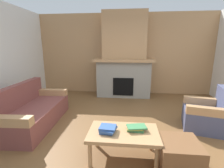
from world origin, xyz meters
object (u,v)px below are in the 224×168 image
Objects in this scene: coffee_table at (123,135)px; ottoman at (178,155)px; fireplace at (124,61)px; couch at (32,112)px; armchair at (207,115)px.

coffee_table is 0.77m from ottoman.
fireplace is at bearing 104.17° from ottoman.
ottoman is (2.69, -1.00, -0.09)m from couch.
coffee_table is at bearing 170.06° from ottoman.
ottoman is (-0.89, -1.19, -0.09)m from armchair.
coffee_table is at bearing -88.16° from fireplace.
fireplace reaches higher than coffee_table.
couch is 2.13m from coffee_table.
couch is 1.84× the size of coffee_table.
fireplace is 3.59m from ottoman.
couch and armchair have the same top height.
couch is at bearing -176.86° from armchair.
armchair is at bearing 3.14° from couch.
fireplace reaches higher than armchair.
couch is 2.00× the size of armchair.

